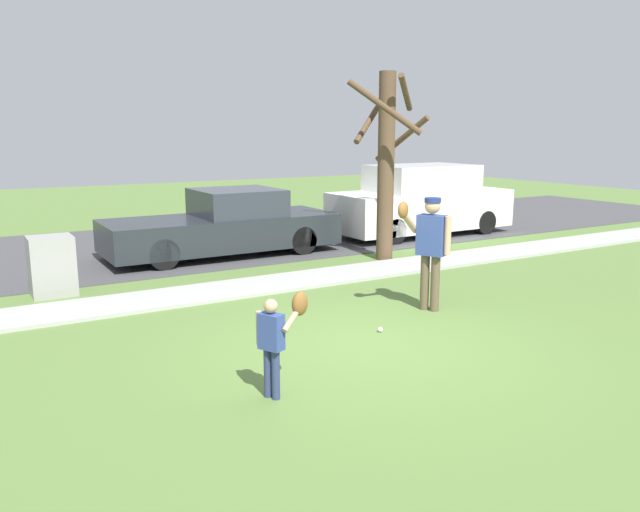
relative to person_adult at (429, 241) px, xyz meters
name	(u,v)px	position (x,y,z in m)	size (l,w,h in m)	color
ground_plane	(257,289)	(-1.75, 2.62, -1.11)	(48.00, 48.00, 0.00)	#567538
sidewalk_strip	(254,286)	(-1.75, 2.72, -1.08)	(36.00, 1.20, 0.06)	#A3A39E
road_surface	(170,245)	(-1.75, 7.72, -1.10)	(36.00, 6.80, 0.02)	#424244
person_adult	(429,241)	(0.00, 0.00, 0.00)	(0.87, 0.58, 1.78)	brown
person_child	(278,332)	(-3.50, -1.73, -0.39)	(0.58, 0.35, 1.12)	navy
baseball	(380,330)	(-1.28, -0.51, -1.07)	(0.07, 0.07, 0.07)	white
utility_cabinet	(52,266)	(-4.94, 4.04, -0.60)	(0.72, 0.65, 1.03)	gray
street_tree_near	(386,160)	(1.82, 3.61, 1.06)	(1.84, 1.87, 4.02)	brown
parked_pickup_dark	(225,226)	(-1.03, 5.84, -0.44)	(5.20, 1.95, 1.48)	#23282D
parked_van_white	(421,202)	(4.64, 5.82, -0.21)	(5.00, 1.95, 1.88)	silver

